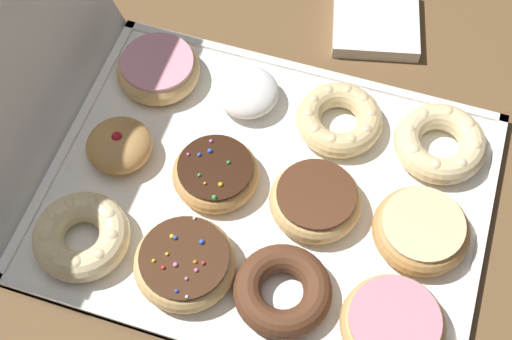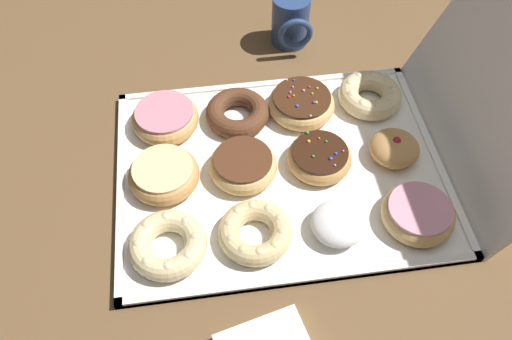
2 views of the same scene
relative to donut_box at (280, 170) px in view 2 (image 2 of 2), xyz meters
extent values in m
plane|color=brown|center=(0.00, 0.00, -0.01)|extent=(3.00, 3.00, 0.00)
cube|color=white|center=(0.00, 0.00, 0.00)|extent=(0.42, 0.55, 0.01)
cube|color=white|center=(0.00, -0.27, 0.00)|extent=(0.42, 0.01, 0.01)
cube|color=white|center=(0.00, 0.27, 0.00)|extent=(0.42, 0.01, 0.01)
cube|color=white|center=(-0.20, 0.00, 0.00)|extent=(0.01, 0.55, 0.01)
cube|color=white|center=(0.20, 0.00, 0.00)|extent=(0.01, 0.55, 0.01)
torus|color=tan|center=(-0.12, -0.19, 0.02)|extent=(0.12, 0.12, 0.04)
cylinder|color=pink|center=(-0.12, -0.19, 0.04)|extent=(0.10, 0.10, 0.01)
torus|color=tan|center=(0.00, -0.19, 0.02)|extent=(0.12, 0.12, 0.04)
cylinder|color=beige|center=(0.00, -0.19, 0.04)|extent=(0.10, 0.10, 0.01)
torus|color=beige|center=(0.13, -0.19, 0.02)|extent=(0.12, 0.12, 0.03)
sphere|color=beige|center=(0.17, -0.19, 0.03)|extent=(0.02, 0.02, 0.02)
sphere|color=beige|center=(0.16, -0.16, 0.03)|extent=(0.02, 0.02, 0.02)
sphere|color=beige|center=(0.13, -0.15, 0.03)|extent=(0.02, 0.02, 0.02)
sphere|color=beige|center=(0.10, -0.16, 0.03)|extent=(0.02, 0.02, 0.02)
sphere|color=beige|center=(0.09, -0.19, 0.03)|extent=(0.02, 0.02, 0.02)
sphere|color=beige|center=(0.10, -0.22, 0.03)|extent=(0.02, 0.02, 0.02)
sphere|color=beige|center=(0.13, -0.24, 0.03)|extent=(0.02, 0.02, 0.02)
sphere|color=beige|center=(0.16, -0.22, 0.03)|extent=(0.02, 0.02, 0.02)
torus|color=#59331E|center=(-0.12, -0.06, 0.02)|extent=(0.11, 0.11, 0.03)
torus|color=#E5B770|center=(0.00, -0.06, 0.02)|extent=(0.11, 0.11, 0.04)
cylinder|color=#59331E|center=(0.00, -0.06, 0.04)|extent=(0.10, 0.10, 0.01)
torus|color=#EACC8C|center=(0.13, -0.06, 0.02)|extent=(0.11, 0.11, 0.03)
sphere|color=#EACC8C|center=(0.17, -0.06, 0.03)|extent=(0.02, 0.02, 0.02)
sphere|color=#EACC8C|center=(0.16, -0.04, 0.03)|extent=(0.02, 0.02, 0.02)
sphere|color=#EACC8C|center=(0.14, -0.02, 0.03)|extent=(0.02, 0.02, 0.02)
sphere|color=#EACC8C|center=(0.11, -0.02, 0.03)|extent=(0.02, 0.02, 0.02)
sphere|color=#EACC8C|center=(0.09, -0.04, 0.03)|extent=(0.02, 0.02, 0.02)
sphere|color=#EACC8C|center=(0.09, -0.06, 0.03)|extent=(0.02, 0.02, 0.02)
sphere|color=#EACC8C|center=(0.09, -0.08, 0.03)|extent=(0.02, 0.02, 0.02)
sphere|color=#EACC8C|center=(0.11, -0.10, 0.03)|extent=(0.02, 0.02, 0.02)
sphere|color=#EACC8C|center=(0.14, -0.10, 0.03)|extent=(0.02, 0.02, 0.02)
sphere|color=#EACC8C|center=(0.16, -0.08, 0.03)|extent=(0.02, 0.02, 0.02)
torus|color=#E5B770|center=(-0.13, 0.06, 0.02)|extent=(0.12, 0.12, 0.04)
cylinder|color=#472816|center=(-0.13, 0.06, 0.04)|extent=(0.10, 0.10, 0.01)
sphere|color=pink|center=(-0.14, 0.06, 0.04)|extent=(0.01, 0.01, 0.01)
sphere|color=orange|center=(-0.13, 0.04, 0.04)|extent=(0.00, 0.00, 0.00)
sphere|color=pink|center=(-0.15, 0.05, 0.04)|extent=(0.00, 0.00, 0.00)
sphere|color=white|center=(-0.17, 0.04, 0.04)|extent=(0.00, 0.00, 0.00)
sphere|color=yellow|center=(-0.11, 0.08, 0.04)|extent=(0.01, 0.01, 0.01)
sphere|color=blue|center=(-0.11, 0.08, 0.04)|extent=(0.01, 0.01, 0.01)
sphere|color=white|center=(-0.08, 0.06, 0.04)|extent=(0.00, 0.00, 0.00)
sphere|color=blue|center=(-0.17, 0.05, 0.04)|extent=(0.00, 0.00, 0.00)
sphere|color=pink|center=(-0.14, 0.04, 0.04)|extent=(0.00, 0.00, 0.00)
sphere|color=red|center=(-0.13, 0.03, 0.04)|extent=(0.01, 0.01, 0.01)
sphere|color=red|center=(-0.15, 0.08, 0.04)|extent=(0.01, 0.01, 0.01)
sphere|color=yellow|center=(-0.13, 0.08, 0.04)|extent=(0.00, 0.00, 0.00)
sphere|color=blue|center=(-0.10, 0.05, 0.04)|extent=(0.01, 0.01, 0.01)
sphere|color=yellow|center=(-0.14, 0.09, 0.04)|extent=(0.00, 0.00, 0.00)
torus|color=tan|center=(0.00, 0.07, 0.02)|extent=(0.11, 0.11, 0.03)
cylinder|color=#381E11|center=(0.00, 0.07, 0.04)|extent=(0.09, 0.09, 0.01)
sphere|color=green|center=(0.01, 0.05, 0.04)|extent=(0.01, 0.01, 0.01)
sphere|color=orange|center=(-0.03, 0.07, 0.04)|extent=(0.00, 0.00, 0.00)
sphere|color=green|center=(-0.02, 0.08, 0.04)|extent=(0.00, 0.00, 0.00)
sphere|color=blue|center=(0.02, 0.08, 0.04)|extent=(0.01, 0.01, 0.01)
sphere|color=blue|center=(0.01, 0.09, 0.04)|extent=(0.01, 0.01, 0.01)
sphere|color=pink|center=(0.03, 0.08, 0.04)|extent=(0.00, 0.00, 0.00)
sphere|color=pink|center=(0.01, 0.10, 0.04)|extent=(0.00, 0.00, 0.00)
sphere|color=yellow|center=(-0.02, 0.05, 0.04)|extent=(0.01, 0.01, 0.01)
sphere|color=green|center=(-0.04, 0.05, 0.04)|extent=(0.01, 0.01, 0.01)
ellipsoid|color=white|center=(0.13, 0.07, 0.02)|extent=(0.08, 0.08, 0.04)
torus|color=beige|center=(-0.13, 0.19, 0.02)|extent=(0.12, 0.12, 0.04)
sphere|color=beige|center=(-0.09, 0.19, 0.03)|extent=(0.02, 0.02, 0.02)
sphere|color=beige|center=(-0.10, 0.21, 0.03)|extent=(0.02, 0.02, 0.02)
sphere|color=beige|center=(-0.12, 0.23, 0.03)|extent=(0.02, 0.02, 0.02)
sphere|color=beige|center=(-0.15, 0.22, 0.03)|extent=(0.02, 0.02, 0.02)
sphere|color=beige|center=(-0.17, 0.20, 0.03)|extent=(0.02, 0.02, 0.02)
sphere|color=beige|center=(-0.17, 0.18, 0.03)|extent=(0.02, 0.02, 0.02)
sphere|color=beige|center=(-0.15, 0.15, 0.03)|extent=(0.02, 0.02, 0.02)
sphere|color=beige|center=(-0.12, 0.15, 0.03)|extent=(0.02, 0.02, 0.02)
sphere|color=beige|center=(-0.10, 0.16, 0.03)|extent=(0.02, 0.02, 0.02)
ellipsoid|color=tan|center=(0.00, 0.20, 0.03)|extent=(0.08, 0.08, 0.04)
sphere|color=#B21923|center=(0.00, 0.20, 0.05)|extent=(0.01, 0.01, 0.01)
torus|color=#E5B770|center=(0.13, 0.19, 0.02)|extent=(0.11, 0.11, 0.04)
cylinder|color=pink|center=(0.13, 0.19, 0.04)|extent=(0.10, 0.10, 0.01)
cylinder|color=navy|center=(-0.34, 0.08, 0.05)|extent=(0.08, 0.08, 0.10)
cylinder|color=black|center=(-0.34, 0.08, 0.09)|extent=(0.07, 0.07, 0.01)
torus|color=navy|center=(-0.29, 0.08, 0.05)|extent=(0.01, 0.07, 0.07)
camera|label=1|loc=(-0.44, -0.13, 0.84)|focal=53.37mm
camera|label=2|loc=(0.53, -0.12, 0.71)|focal=36.82mm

